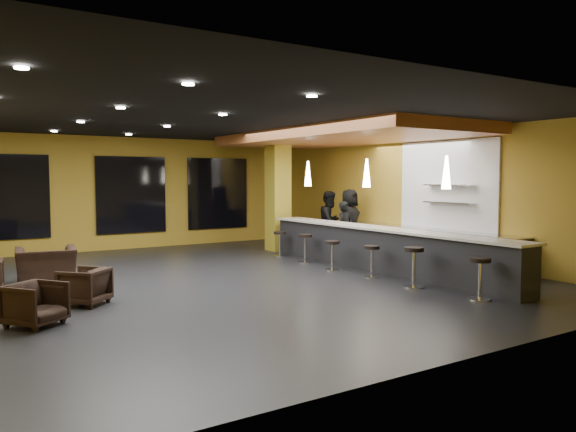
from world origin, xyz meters
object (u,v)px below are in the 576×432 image
staff_a (345,229)px  pendant_1 (367,173)px  staff_c (349,221)px  armchair_d (46,266)px  armchair_b (84,286)px  prep_counter (423,246)px  pendant_2 (308,174)px  bar_stool_1 (414,262)px  bar_stool_2 (372,257)px  staff_b (330,221)px  bar_stool_4 (305,244)px  armchair_a (35,304)px  bar_stool_3 (332,251)px  column (278,194)px  bar_counter (380,250)px  pendant_0 (446,172)px  bar_stool_5 (280,241)px  bar_stool_0 (480,273)px

staff_a → pendant_1: bearing=-129.2°
staff_c → armchair_d: bearing=158.5°
staff_c → armchair_b: staff_c is taller
prep_counter → pendant_2: 3.73m
pendant_1 → pendant_2: size_ratio=1.00×
staff_c → bar_stool_1: bearing=-140.5°
pendant_2 → armchair_d: size_ratio=0.59×
bar_stool_2 → staff_a: bearing=61.9°
staff_b → bar_stool_4: staff_b is taller
bar_stool_4 → staff_b: bearing=37.1°
pendant_2 → armchair_a: bearing=-153.2°
staff_a → bar_stool_3: size_ratio=2.20×
armchair_d → pendant_2: bearing=-169.1°
column → pendant_1: size_ratio=5.00×
prep_counter → staff_c: size_ratio=3.17×
staff_a → staff_b: staff_b is taller
pendant_2 → staff_b: size_ratio=0.38×
staff_b → armchair_b: bearing=-179.0°
armchair_b → prep_counter: bearing=139.5°
column → armchair_b: size_ratio=4.83×
pendant_1 → column: bearing=90.0°
bar_counter → pendant_2: pendant_2 is taller
bar_stool_2 → bar_stool_4: size_ratio=0.96×
pendant_0 → armchair_a: 8.10m
bar_counter → bar_stool_2: bar_counter is taller
staff_b → armchair_d: size_ratio=1.56×
armchair_b → bar_stool_5: bar_stool_5 is taller
pendant_1 → bar_stool_0: size_ratio=0.89×
pendant_0 → staff_a: bearing=79.9°
bar_stool_2 → armchair_a: bearing=-177.1°
staff_c → armchair_a: bearing=178.5°
bar_stool_0 → bar_stool_1: bar_stool_1 is taller
staff_c → bar_stool_2: size_ratio=2.63×
bar_stool_3 → prep_counter: bearing=-3.7°
pendant_0 → bar_stool_5: 5.75m
bar_counter → bar_stool_3: size_ratio=11.14×
bar_counter → bar_stool_1: (-0.82, -1.91, 0.03)m
prep_counter → staff_b: 3.17m
bar_counter → pendant_1: bearing=90.0°
pendant_0 → bar_stool_2: (-0.75, 1.43, -1.89)m
column → bar_stool_1: column is taller
bar_stool_5 → bar_stool_1: bearing=-91.3°
pendant_0 → pendant_1: 2.50m
staff_b → pendant_2: bearing=-178.1°
prep_counter → bar_stool_0: size_ratio=7.66×
pendant_2 → bar_stool_1: (-0.82, -4.91, -1.82)m
armchair_a → bar_stool_1: size_ratio=0.88×
staff_a → bar_stool_1: 4.47m
bar_counter → pendant_0: (0.00, -2.00, 1.85)m
staff_c → pendant_0: bearing=-132.2°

